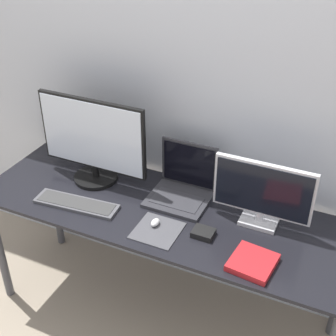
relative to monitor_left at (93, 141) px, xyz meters
name	(u,v)px	position (x,y,z in m)	size (l,w,h in m)	color
wall_back	(194,86)	(0.45, 0.27, 0.28)	(7.00, 0.05, 2.50)	silver
desk	(162,225)	(0.45, -0.10, -0.33)	(1.90, 0.63, 0.74)	black
monitor_left	(93,141)	(0.00, 0.00, 0.00)	(0.61, 0.24, 0.47)	black
monitor_right	(262,193)	(0.91, 0.00, -0.06)	(0.46, 0.12, 0.33)	silver
laptop	(183,185)	(0.49, 0.05, -0.17)	(0.30, 0.27, 0.27)	#333338
keyboard	(76,204)	(0.04, -0.25, -0.22)	(0.44, 0.15, 0.02)	#4C4C51
mousepad	(157,231)	(0.50, -0.26, -0.23)	(0.21, 0.21, 0.00)	#47474C
mouse	(155,222)	(0.47, -0.23, -0.21)	(0.04, 0.06, 0.03)	silver
book	(253,262)	(0.96, -0.29, -0.22)	(0.20, 0.21, 0.03)	red
power_brick	(203,233)	(0.70, -0.20, -0.22)	(0.10, 0.08, 0.03)	black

